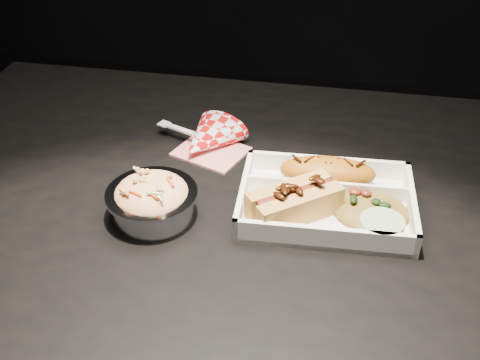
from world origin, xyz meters
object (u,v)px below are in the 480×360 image
object	(u,v)px
food_tray	(326,204)
fried_pastry	(327,172)
dining_table	(254,246)
foil_coleslaw_cup	(152,199)
hotdog	(295,200)
napkin_fork	(206,140)

from	to	relation	value
food_tray	fried_pastry	size ratio (longest dim) A/B	1.77
dining_table	foil_coleslaw_cup	bearing A→B (deg)	-155.20
fried_pastry	hotdog	xyz separation A→B (m)	(-0.04, -0.08, 0.00)
hotdog	napkin_fork	size ratio (longest dim) A/B	0.81
dining_table	hotdog	world-z (taller)	hotdog
fried_pastry	hotdog	world-z (taller)	hotdog
hotdog	napkin_fork	xyz separation A→B (m)	(-0.17, 0.16, -0.02)
fried_pastry	dining_table	bearing A→B (deg)	-152.96
dining_table	hotdog	bearing A→B (deg)	-26.63
dining_table	food_tray	distance (m)	0.15
dining_table	napkin_fork	size ratio (longest dim) A/B	6.95
food_tray	hotdog	bearing A→B (deg)	-149.23
hotdog	fried_pastry	bearing A→B (deg)	25.74
fried_pastry	napkin_fork	distance (m)	0.22
food_tray	napkin_fork	bearing A→B (deg)	145.33
food_tray	napkin_fork	world-z (taller)	napkin_fork
dining_table	napkin_fork	bearing A→B (deg)	128.80
dining_table	napkin_fork	world-z (taller)	napkin_fork
dining_table	foil_coleslaw_cup	world-z (taller)	foil_coleslaw_cup
fried_pastry	foil_coleslaw_cup	world-z (taller)	foil_coleslaw_cup
napkin_fork	dining_table	bearing A→B (deg)	-29.20
dining_table	food_tray	bearing A→B (deg)	-1.28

